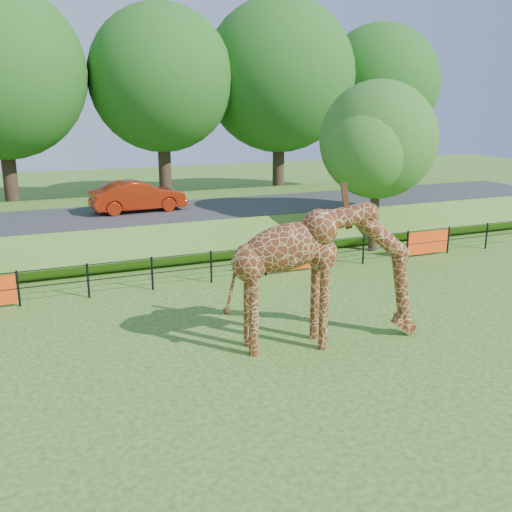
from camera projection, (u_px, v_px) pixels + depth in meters
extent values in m
plane|color=#275415|center=(332.00, 387.00, 12.10)|extent=(90.00, 90.00, 0.00)
cube|color=#275415|center=(158.00, 222.00, 25.73)|extent=(40.00, 9.00, 1.30)
cube|color=#2F2F31|center=(166.00, 213.00, 24.21)|extent=(40.00, 5.00, 0.12)
imported|color=#A4230B|center=(138.00, 196.00, 24.00)|extent=(4.02, 1.66, 1.30)
imported|color=black|center=(328.00, 240.00, 21.89)|extent=(0.58, 0.40, 1.54)
cylinder|color=#2F2315|center=(374.00, 212.00, 23.04)|extent=(0.36, 0.36, 3.20)
sphere|color=#245417|center=(378.00, 140.00, 22.31)|extent=(4.60, 4.60, 4.60)
sphere|color=#245417|center=(391.00, 150.00, 23.47)|extent=(3.45, 3.45, 3.45)
sphere|color=#245417|center=(368.00, 151.00, 21.44)|extent=(3.22, 3.22, 3.22)
cylinder|color=#2F2315|center=(10.00, 172.00, 28.79)|extent=(0.70, 0.70, 5.00)
cylinder|color=#2F2315|center=(165.00, 166.00, 31.79)|extent=(0.70, 0.70, 5.00)
sphere|color=#164A13|center=(161.00, 79.00, 30.59)|extent=(7.80, 7.80, 7.80)
cylinder|color=#2F2315|center=(278.00, 161.00, 34.42)|extent=(0.70, 0.70, 5.00)
sphere|color=#164A13|center=(279.00, 76.00, 33.15)|extent=(8.80, 8.80, 8.80)
cylinder|color=#2F2315|center=(376.00, 157.00, 37.04)|extent=(0.70, 0.70, 5.00)
sphere|color=#164A13|center=(380.00, 84.00, 35.87)|extent=(7.40, 7.40, 7.40)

